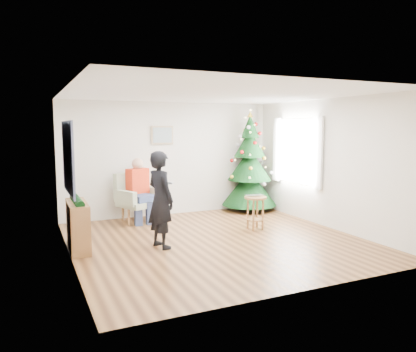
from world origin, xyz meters
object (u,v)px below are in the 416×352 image
christmas_tree (250,166)px  console (78,226)px  standing_man (161,200)px  armchair (138,204)px  stool (255,213)px

christmas_tree → console: bearing=-158.6°
christmas_tree → standing_man: bearing=-144.3°
armchair → christmas_tree: bearing=-22.2°
console → armchair: bearing=49.1°
christmas_tree → armchair: 2.91m
standing_man → console: standing_man is taller
armchair → console: size_ratio=1.05×
christmas_tree → standing_man: (-2.96, -2.13, -0.27)m
armchair → standing_man: size_ratio=0.64×
stool → standing_man: size_ratio=0.40×
stool → christmas_tree: bearing=63.3°
armchair → standing_man: standing_man is taller
stool → console: 3.38m
christmas_tree → stool: christmas_tree is taller
stool → standing_man: 2.18m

